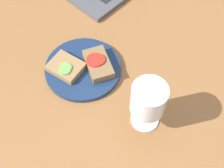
{
  "coord_description": "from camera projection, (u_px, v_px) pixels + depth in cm",
  "views": [
    {
      "loc": [
        34.06,
        -31.62,
        75.82
      ],
      "look_at": [
        4.39,
        -0.14,
        8.0
      ],
      "focal_mm": 50.0,
      "sensor_mm": 36.0,
      "label": 1
    }
  ],
  "objects": [
    {
      "name": "wine_glass",
      "position": [
        148.0,
        101.0,
        0.72
      ],
      "size": [
        8.48,
        8.48,
        14.67
      ],
      "color": "white",
      "rests_on": "wooden_table"
    },
    {
      "name": "plate",
      "position": [
        83.0,
        69.0,
        0.88
      ],
      "size": [
        21.55,
        21.55,
        1.36
      ],
      "primitive_type": "cylinder",
      "color": "navy",
      "rests_on": "wooden_table"
    },
    {
      "name": "sandwich_with_tomato",
      "position": [
        98.0,
        64.0,
        0.87
      ],
      "size": [
        12.23,
        10.35,
        2.85
      ],
      "color": "brown",
      "rests_on": "plate"
    },
    {
      "name": "sandwich_with_cucumber",
      "position": [
        66.0,
        67.0,
        0.87
      ],
      "size": [
        10.28,
        8.9,
        2.24
      ],
      "color": "#937047",
      "rests_on": "plate"
    },
    {
      "name": "wooden_table",
      "position": [
        101.0,
        87.0,
        0.88
      ],
      "size": [
        140.0,
        140.0,
        3.0
      ],
      "primitive_type": "cube",
      "color": "brown",
      "rests_on": "ground"
    }
  ]
}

